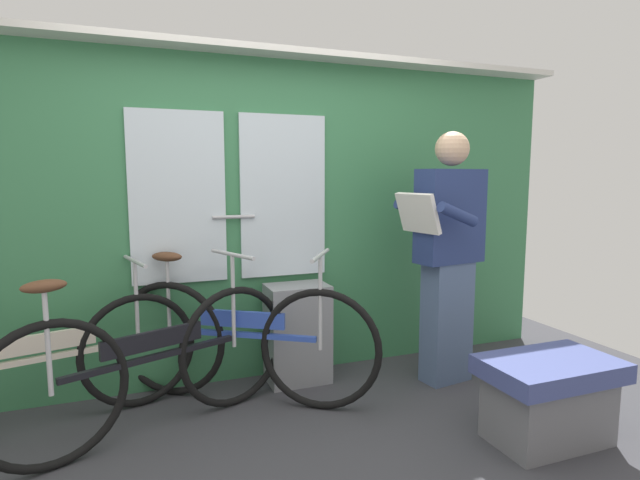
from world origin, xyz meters
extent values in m
cube|color=#38383D|center=(0.00, 0.00, -0.02)|extent=(5.59, 3.92, 0.04)
cube|color=#387A4C|center=(0.00, 1.16, 1.09)|extent=(4.59, 0.08, 2.17)
cube|color=silver|center=(-0.55, 1.11, 1.26)|extent=(0.60, 0.02, 1.10)
cube|color=silver|center=(0.15, 1.11, 1.26)|extent=(0.60, 0.02, 1.10)
cylinder|color=#B2B2B7|center=(-0.20, 1.09, 1.13)|extent=(0.28, 0.02, 0.02)
cube|color=silver|center=(0.00, 1.06, 2.19)|extent=(4.59, 0.28, 0.04)
torus|color=black|center=(0.18, 0.49, 0.37)|extent=(0.65, 0.44, 0.74)
torus|color=black|center=(-0.64, 1.02, 0.37)|extent=(0.65, 0.44, 0.74)
cube|color=#2D4CB2|center=(-0.23, 0.75, 0.43)|extent=(0.80, 0.53, 0.03)
cube|color=#2D4CB2|center=(-0.23, 0.75, 0.53)|extent=(0.47, 0.31, 0.10)
cylinder|color=#B7B7BC|center=(-0.64, 1.02, 0.64)|extent=(0.02, 0.02, 0.53)
ellipsoid|color=brown|center=(-0.64, 1.02, 0.90)|extent=(0.22, 0.18, 0.06)
cylinder|color=#B7B7BC|center=(0.18, 0.49, 0.66)|extent=(0.02, 0.02, 0.57)
cylinder|color=#B7B7BC|center=(0.18, 0.49, 0.94)|extent=(0.26, 0.38, 0.02)
torus|color=black|center=(-0.28, 0.73, 0.37)|extent=(0.70, 0.32, 0.74)
torus|color=black|center=(-1.23, 0.35, 0.37)|extent=(0.70, 0.32, 0.74)
cube|color=black|center=(-0.76, 0.54, 0.43)|extent=(0.91, 0.39, 0.03)
cube|color=black|center=(-0.76, 0.54, 0.53)|extent=(0.53, 0.23, 0.10)
cylinder|color=#B7B7BC|center=(-1.23, 0.35, 0.63)|extent=(0.02, 0.02, 0.53)
ellipsoid|color=brown|center=(-1.23, 0.35, 0.90)|extent=(0.22, 0.16, 0.06)
cylinder|color=#B7B7BC|center=(-0.28, 0.73, 0.65)|extent=(0.02, 0.02, 0.57)
cylinder|color=#B7B7BC|center=(-0.28, 0.73, 0.94)|extent=(0.19, 0.42, 0.02)
torus|color=black|center=(-0.83, 0.92, 0.35)|extent=(0.69, 0.22, 0.70)
cube|color=beige|center=(-1.34, 0.79, 0.41)|extent=(0.99, 0.28, 0.03)
cube|color=beige|center=(-1.34, 0.79, 0.50)|extent=(0.57, 0.17, 0.10)
cylinder|color=#B7B7BC|center=(-0.83, 0.92, 0.62)|extent=(0.02, 0.02, 0.55)
cylinder|color=#B7B7BC|center=(-0.83, 0.92, 0.90)|extent=(0.13, 0.43, 0.02)
cube|color=slate|center=(1.15, 0.59, 0.41)|extent=(0.35, 0.23, 0.83)
cube|color=navy|center=(1.15, 0.59, 1.13)|extent=(0.49, 0.27, 0.62)
sphere|color=tan|center=(1.15, 0.59, 1.58)|extent=(0.22, 0.22, 0.22)
cube|color=silver|center=(0.87, 0.55, 1.17)|extent=(0.16, 0.35, 0.26)
cylinder|color=navy|center=(1.04, 0.36, 1.17)|extent=(0.31, 0.12, 0.17)
cylinder|color=navy|center=(0.97, 0.77, 1.17)|extent=(0.31, 0.12, 0.17)
cube|color=gray|center=(0.19, 0.94, 0.34)|extent=(0.41, 0.28, 0.67)
cube|color=#3D477F|center=(1.18, -0.29, 0.40)|extent=(0.70, 0.44, 0.10)
cube|color=slate|center=(1.18, -0.29, 0.17)|extent=(0.60, 0.36, 0.35)
camera|label=1|loc=(-0.85, -2.23, 1.40)|focal=28.41mm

